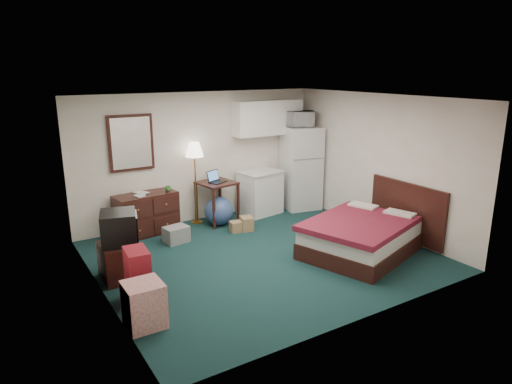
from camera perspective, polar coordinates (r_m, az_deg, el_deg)
floor at (r=7.44m, az=0.78°, el=-7.96°), size 5.00×4.50×0.01m
ceiling at (r=6.85m, az=0.86°, el=11.63°), size 5.00×4.50×0.01m
walls at (r=7.04m, az=0.82°, el=1.42°), size 5.01×4.51×2.50m
mirror at (r=8.41m, az=-15.36°, el=5.95°), size 0.80×0.06×1.00m
upper_cabinets at (r=9.42m, az=1.48°, el=9.28°), size 1.50×0.35×0.70m
headboard at (r=8.27m, az=18.30°, el=-2.28°), size 0.06×1.56×1.00m
dresser at (r=8.51m, az=-13.54°, el=-2.66°), size 1.16×0.64×0.75m
floor_lamp at (r=8.81m, az=-7.57°, el=1.07°), size 0.43×0.43×1.58m
desk at (r=8.90m, az=-4.89°, el=-1.28°), size 0.74×0.74×0.81m
exercise_ball at (r=8.78m, az=-4.65°, el=-2.39°), size 0.70×0.70×0.55m
kitchen_counter at (r=9.41m, az=0.51°, el=-0.14°), size 0.88×0.72×0.86m
fridge at (r=9.77m, az=5.61°, el=3.04°), size 0.84×0.84×1.75m
bed at (r=7.60m, az=12.88°, el=-5.55°), size 2.11×1.85×0.57m
tv_stand at (r=6.88m, az=-16.58°, el=-8.27°), size 0.53×0.58×0.53m
suitcase at (r=6.16m, az=-14.55°, el=-10.06°), size 0.31×0.46×0.71m
retail_box at (r=5.63m, az=-13.82°, el=-13.51°), size 0.44×0.44×0.54m
file_bin at (r=8.06m, az=-9.94°, el=-5.24°), size 0.44×0.36×0.28m
cardboard_box_a at (r=8.46m, az=-2.46°, el=-4.34°), size 0.26×0.23×0.20m
cardboard_box_b at (r=8.51m, az=-1.18°, el=-3.96°), size 0.28×0.31×0.26m
laptop at (r=8.73m, az=-4.83°, el=1.90°), size 0.39×0.36×0.22m
crt_tv at (r=6.73m, az=-16.79°, el=-4.29°), size 0.62×0.65×0.46m
microwave at (r=9.62m, az=5.48°, el=9.32°), size 0.66×0.57×0.39m
book_a at (r=8.21m, az=-14.85°, el=0.07°), size 0.15×0.05×0.20m
book_b at (r=8.35m, az=-14.68°, el=0.50°), size 0.18×0.10×0.25m
mug at (r=8.47m, az=-10.96°, el=0.47°), size 0.14×0.13×0.12m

